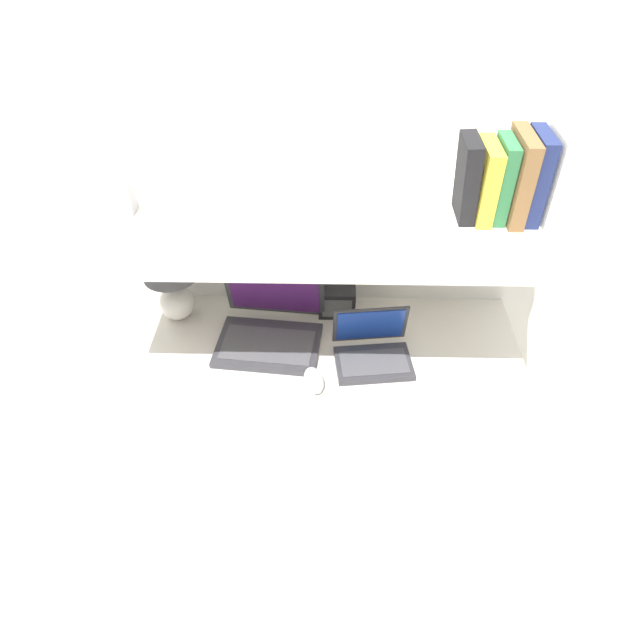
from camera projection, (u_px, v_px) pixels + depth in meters
name	position (u px, v px, depth m)	size (l,w,h in m)	color
ground_plane	(317.00, 559.00, 2.06)	(12.00, 12.00, 0.00)	#B2AD9E
wall_back	(321.00, 164.00, 1.80)	(6.00, 0.05, 2.40)	white
desk	(319.00, 428.00, 2.06)	(1.31, 0.63, 0.71)	silver
back_riser	(321.00, 320.00, 2.17)	(1.31, 0.04, 1.17)	white
shelf	(319.00, 218.00, 1.57)	(1.31, 0.56, 0.03)	silver
table_lamp	(171.00, 274.00, 1.87)	(0.18, 0.18, 0.29)	white
laptop_large	(270.00, 328.00, 1.87)	(0.36, 0.32, 0.23)	#333338
laptop_small	(372.00, 351.00, 1.80)	(0.26, 0.22, 0.17)	#333338
computer_mouse	(314.00, 380.00, 1.73)	(0.08, 0.12, 0.04)	white
router_box	(337.00, 302.00, 1.96)	(0.13, 0.07, 0.10)	black
book_white	(553.00, 176.00, 1.48)	(0.03, 0.16, 0.24)	silver
book_navy	(535.00, 177.00, 1.48)	(0.04, 0.14, 0.23)	navy
book_brown	(518.00, 177.00, 1.48)	(0.04, 0.17, 0.23)	brown
book_green	(502.00, 180.00, 1.49)	(0.03, 0.13, 0.21)	#2D7042
book_yellow	(485.00, 182.00, 1.49)	(0.04, 0.15, 0.20)	gold
book_black	(467.00, 179.00, 1.49)	(0.05, 0.12, 0.22)	black
shelf_gadget	(120.00, 198.00, 1.55)	(0.07, 0.06, 0.08)	#99999E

